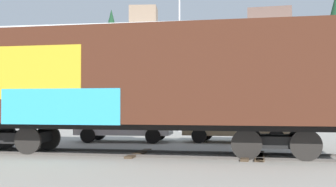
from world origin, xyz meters
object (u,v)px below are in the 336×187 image
(parked_car_white, at_px, (123,123))
(flagpole, at_px, (182,40))
(freight_car, at_px, (138,79))
(parked_car_tan, at_px, (238,123))

(parked_car_white, bearing_deg, flagpole, 79.14)
(flagpole, bearing_deg, parked_car_white, -100.86)
(freight_car, relative_size, flagpole, 1.51)
(freight_car, relative_size, parked_car_white, 3.29)
(freight_car, bearing_deg, parked_car_white, 110.23)
(freight_car, relative_size, parked_car_tan, 2.88)
(flagpole, distance_m, parked_car_white, 9.33)
(freight_car, distance_m, parked_car_tan, 6.42)
(freight_car, xyz_separation_m, parked_car_white, (-1.80, 4.87, -1.65))
(flagpole, xyz_separation_m, parked_car_white, (-1.52, -7.90, -4.72))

